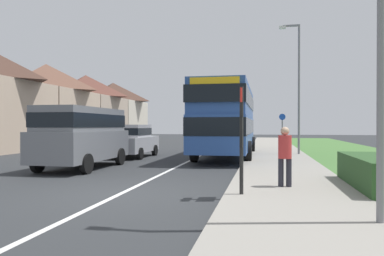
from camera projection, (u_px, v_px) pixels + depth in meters
name	position (u px, v px, depth m)	size (l,w,h in m)	color
ground_plane	(120.00, 194.00, 9.05)	(120.00, 120.00, 0.00)	#2D3033
lane_marking_centre	(187.00, 162.00, 16.90)	(0.14, 60.00, 0.01)	silver
pavement_near_side	(282.00, 168.00, 14.12)	(3.20, 68.00, 0.12)	gray
roadside_hedge	(374.00, 174.00, 9.43)	(1.10, 3.71, 0.90)	#2D5128
double_decker_bus	(227.00, 117.00, 19.61)	(2.80, 10.40, 3.70)	#284C93
parked_van_grey	(83.00, 133.00, 14.47)	(2.11, 4.92, 2.40)	slate
parked_car_silver	(131.00, 139.00, 19.51)	(2.00, 4.04, 1.74)	#B7B7BC
pedestrian_at_stop	(285.00, 154.00, 9.46)	(0.34, 0.34, 1.67)	#23232D
bus_stop_sign	(242.00, 133.00, 8.42)	(0.09, 0.52, 2.60)	black
cycle_route_sign	(282.00, 129.00, 25.50)	(0.44, 0.08, 2.52)	slate
street_lamp_mid	(297.00, 81.00, 20.24)	(1.14, 0.20, 7.30)	slate
house_terrace_far_side	(68.00, 107.00, 33.96)	(6.56, 27.54, 6.85)	#C1A88E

